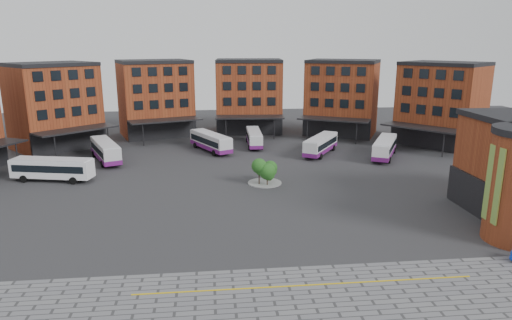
{
  "coord_description": "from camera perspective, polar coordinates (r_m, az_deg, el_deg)",
  "views": [
    {
      "loc": [
        -5.06,
        -44.41,
        17.8
      ],
      "look_at": [
        0.52,
        8.79,
        4.0
      ],
      "focal_mm": 32.0,
      "sensor_mm": 36.0,
      "label": 1
    }
  ],
  "objects": [
    {
      "name": "bus_f",
      "position": [
        75.31,
        15.79,
        1.53
      ],
      "size": [
        7.34,
        10.71,
        3.05
      ],
      "rotation": [
        0.0,
        0.0,
        -0.5
      ],
      "color": "white",
      "rests_on": "ground"
    },
    {
      "name": "tree_island",
      "position": [
        58.65,
        1.24,
        -1.32
      ],
      "size": [
        4.4,
        4.4,
        3.5
      ],
      "color": "gray",
      "rests_on": "ground"
    },
    {
      "name": "bus_b",
      "position": [
        73.93,
        -18.31,
        1.14
      ],
      "size": [
        6.66,
        11.23,
        3.13
      ],
      "rotation": [
        0.0,
        0.0,
        0.4
      ],
      "color": "silver",
      "rests_on": "ground"
    },
    {
      "name": "bus_e",
      "position": [
        75.47,
        8.1,
        1.93
      ],
      "size": [
        7.75,
        10.2,
        2.97
      ],
      "rotation": [
        0.0,
        0.0,
        -0.57
      ],
      "color": "white",
      "rests_on": "ground"
    },
    {
      "name": "bus_c",
      "position": [
        77.22,
        -5.7,
        2.32
      ],
      "size": [
        7.15,
        10.74,
        3.04
      ],
      "rotation": [
        0.0,
        0.0,
        0.48
      ],
      "color": "silver",
      "rests_on": "ground"
    },
    {
      "name": "bus_d",
      "position": [
        80.73,
        -0.23,
        2.82
      ],
      "size": [
        2.66,
        9.89,
        2.77
      ],
      "rotation": [
        0.0,
        0.0,
        -0.02
      ],
      "color": "silver",
      "rests_on": "ground"
    },
    {
      "name": "yellow_line",
      "position": [
        35.93,
        6.38,
        -15.28
      ],
      "size": [
        26.0,
        0.15,
        0.02
      ],
      "primitive_type": "cube",
      "color": "gold",
      "rests_on": "paving_zone"
    },
    {
      "name": "ground",
      "position": [
        48.11,
        0.48,
        -7.25
      ],
      "size": [
        160.0,
        160.0,
        0.0
      ],
      "primitive_type": "plane",
      "color": "#28282B",
      "rests_on": "ground"
    },
    {
      "name": "bus_a",
      "position": [
        65.91,
        -24.14,
        -0.88
      ],
      "size": [
        11.0,
        4.73,
        3.03
      ],
      "rotation": [
        0.0,
        0.0,
        1.35
      ],
      "color": "white",
      "rests_on": "ground"
    },
    {
      "name": "main_building",
      "position": [
        83.34,
        -5.79,
        7.1
      ],
      "size": [
        94.14,
        42.48,
        14.6
      ],
      "color": "brown",
      "rests_on": "ground"
    }
  ]
}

